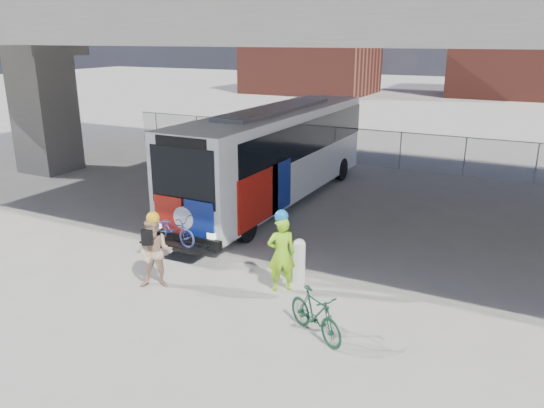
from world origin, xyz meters
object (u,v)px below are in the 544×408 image
Objects in this scene: bus at (277,148)px; bike_parked at (315,314)px; cyclist_hivis at (281,252)px; bollard at (299,260)px; cyclist_tan at (155,252)px.

bike_parked is at bearing -58.41° from bus.
bus is 6.02× the size of cyclist_hivis.
cyclist_tan is at bearing -149.20° from bollard.
cyclist_hivis is (-0.24, -0.56, 0.37)m from bollard.
bollard is at bearing 3.22° from cyclist_tan.
bollard is at bearing -151.02° from cyclist_hivis.
bike_parked is (4.56, -0.33, -0.44)m from cyclist_tan.
bus reaches higher than bollard.
bus is at bearing 61.94° from bike_parked.
cyclist_hivis is at bearing 75.00° from bike_parked.
bus is 10.20m from bike_parked.
bike_parked is at bearing 97.00° from cyclist_hivis.
bollard is 0.70× the size of bike_parked.
cyclist_hivis reaches higher than cyclist_tan.
bollard is 0.71m from cyclist_hivis.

